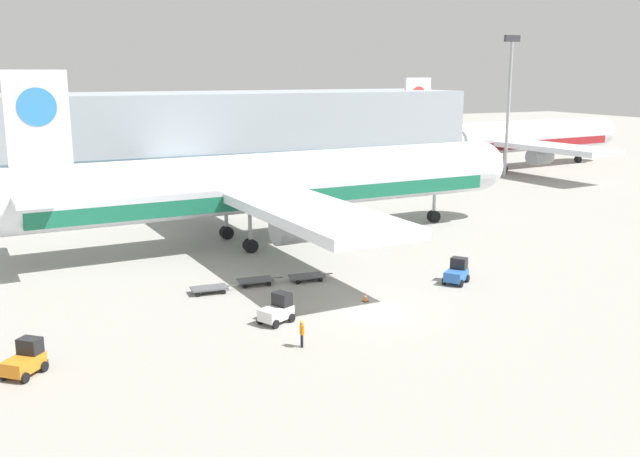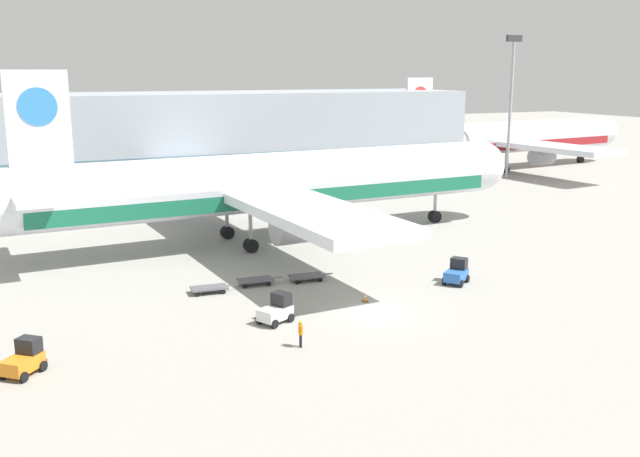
% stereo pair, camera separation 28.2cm
% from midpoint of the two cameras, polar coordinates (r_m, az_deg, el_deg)
% --- Properties ---
extents(ground_plane, '(400.00, 400.00, 0.00)m').
position_cam_midpoint_polar(ground_plane, '(51.22, 4.70, -6.78)').
color(ground_plane, '#9E9B93').
extents(terminal_building, '(90.00, 18.20, 14.00)m').
position_cam_midpoint_polar(terminal_building, '(101.14, -12.95, 6.54)').
color(terminal_building, '#9EA8B2').
rests_on(terminal_building, ground_plane).
extents(light_mast, '(2.80, 0.50, 22.40)m').
position_cam_midpoint_polar(light_mast, '(118.64, 15.10, 10.18)').
color(light_mast, '#9EA0A5').
rests_on(light_mast, ground_plane).
extents(airplane_main, '(58.10, 48.33, 17.00)m').
position_cam_midpoint_polar(airplane_main, '(71.25, -3.99, 3.53)').
color(airplane_main, silver).
rests_on(airplane_main, ground_plane).
extents(airplane_distant, '(54.34, 45.48, 15.92)m').
position_cam_midpoint_polar(airplane_distant, '(129.10, 14.84, 6.98)').
color(airplane_distant, silver).
rests_on(airplane_distant, ground_plane).
extents(baggage_tug_foreground, '(2.81, 2.62, 2.00)m').
position_cam_midpoint_polar(baggage_tug_foreground, '(59.01, 11.03, -3.48)').
color(baggage_tug_foreground, '#2D66B7').
rests_on(baggage_tug_foreground, ground_plane).
extents(baggage_tug_mid, '(2.81, 2.44, 2.00)m').
position_cam_midpoint_polar(baggage_tug_mid, '(49.14, -3.31, -6.53)').
color(baggage_tug_mid, silver).
rests_on(baggage_tug_mid, ground_plane).
extents(baggage_tug_far, '(2.70, 2.76, 2.00)m').
position_cam_midpoint_polar(baggage_tug_far, '(44.31, -22.41, -9.65)').
color(baggage_tug_far, orange).
rests_on(baggage_tug_far, ground_plane).
extents(baggage_dolly_lead, '(3.75, 1.74, 0.48)m').
position_cam_midpoint_polar(baggage_dolly_lead, '(56.14, -8.71, -4.74)').
color(baggage_dolly_lead, '#56565B').
rests_on(baggage_dolly_lead, ground_plane).
extents(baggage_dolly_second, '(3.75, 1.74, 0.48)m').
position_cam_midpoint_polar(baggage_dolly_second, '(57.79, -5.07, -4.14)').
color(baggage_dolly_second, '#56565B').
rests_on(baggage_dolly_second, ground_plane).
extents(baggage_dolly_third, '(3.75, 1.74, 0.48)m').
position_cam_midpoint_polar(baggage_dolly_third, '(58.63, -0.94, -3.85)').
color(baggage_dolly_third, '#56565B').
rests_on(baggage_dolly_third, ground_plane).
extents(ground_crew_near, '(0.29, 0.56, 1.75)m').
position_cam_midpoint_polar(ground_crew_near, '(44.78, -1.38, -8.23)').
color(ground_crew_near, black).
rests_on(ground_crew_near, ground_plane).
extents(traffic_cone_near, '(0.40, 0.40, 0.72)m').
position_cam_midpoint_polar(traffic_cone_near, '(53.60, 3.76, -5.49)').
color(traffic_cone_near, black).
rests_on(traffic_cone_near, ground_plane).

